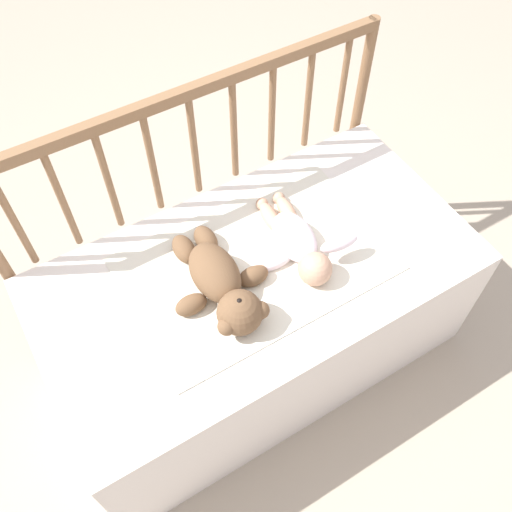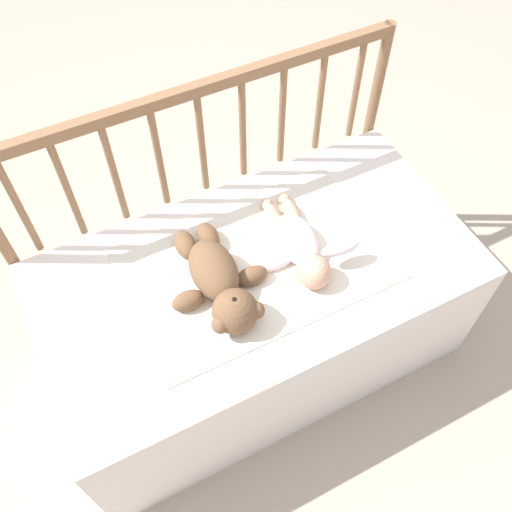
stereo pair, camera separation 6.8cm
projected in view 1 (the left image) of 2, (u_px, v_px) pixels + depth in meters
name	position (u px, v px, depth m)	size (l,w,h in m)	color
ground_plane	(257.00, 346.00, 2.12)	(12.00, 12.00, 0.00)	tan
crib_mattress	(257.00, 312.00, 1.91)	(1.33, 0.70, 0.51)	white
crib_rail	(195.00, 159.00, 1.77)	(1.33, 0.04, 0.92)	brown
blanket	(256.00, 263.00, 1.71)	(0.77, 0.50, 0.01)	silver
teddy_bear	(222.00, 284.00, 1.60)	(0.29, 0.41, 0.13)	brown
baby	(298.00, 242.00, 1.71)	(0.31, 0.38, 0.10)	white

